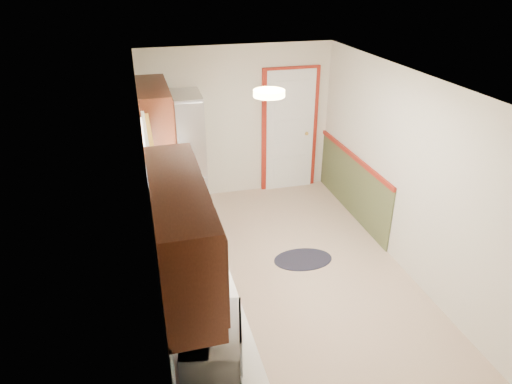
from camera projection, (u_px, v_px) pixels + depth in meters
room_shell at (289, 191)px, 5.04m from camera, size 3.20×5.20×2.52m
kitchen_run at (182, 251)px, 4.68m from camera, size 0.63×4.00×2.20m
back_wall_trim at (303, 142)px, 7.32m from camera, size 1.12×2.30×2.08m
ceiling_fixture at (269, 93)px, 4.28m from camera, size 0.30×0.30×0.06m
microwave at (213, 341)px, 3.11m from camera, size 0.44×0.65×0.40m
refrigerator at (178, 156)px, 6.71m from camera, size 0.78×0.78×1.83m
rug at (303, 259)px, 5.93m from camera, size 0.80×0.54×0.01m
cooktop at (170, 173)px, 6.09m from camera, size 0.51×0.61×0.02m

